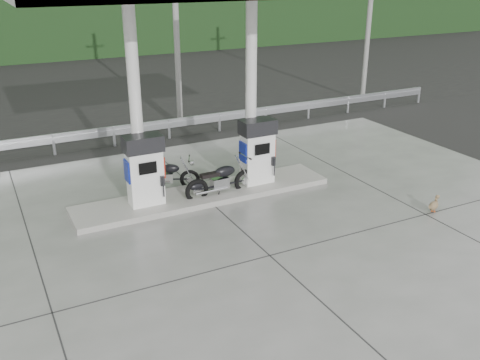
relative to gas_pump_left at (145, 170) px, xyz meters
name	(u,v)px	position (x,y,z in m)	size (l,w,h in m)	color
ground	(248,237)	(1.60, -2.50, -1.07)	(160.00, 160.00, 0.00)	black
forecourt_apron	(248,236)	(1.60, -2.50, -1.06)	(18.00, 14.00, 0.02)	slate
pump_island	(205,195)	(1.60, 0.00, -0.98)	(7.00, 1.40, 0.15)	#98958D
gas_pump_left	(145,170)	(0.00, 0.00, 0.00)	(0.95, 0.55, 1.80)	white
gas_pump_right	(257,151)	(3.20, 0.00, 0.00)	(0.95, 0.55, 1.80)	white
canopy_column_left	(135,104)	(0.00, 0.40, 1.60)	(0.30, 0.30, 5.00)	white
canopy_column_right	(251,91)	(3.20, 0.40, 1.60)	(0.30, 0.30, 5.00)	white
guardrail	(141,123)	(1.60, 5.50, -0.36)	(26.00, 0.16, 1.42)	#A5A8AD
road	(117,119)	(1.60, 9.00, -1.07)	(60.00, 7.00, 0.01)	black
utility_pole_b	(176,19)	(3.60, 7.00, 2.93)	(0.22, 0.22, 8.00)	gray
utility_pole_c	(370,10)	(12.60, 7.00, 2.93)	(0.22, 0.22, 8.00)	gray
tree_band	(41,10)	(1.60, 27.50, 1.93)	(80.00, 6.00, 6.00)	black
forested_hills	(7,20)	(1.60, 57.50, -1.07)	(100.00, 40.00, 140.00)	black
motorcycle_left	(167,176)	(0.91, 0.99, -0.65)	(1.67, 0.53, 0.79)	black
motorcycle_right	(221,181)	(2.02, -0.18, -0.58)	(1.96, 0.62, 0.93)	black
duck	(434,206)	(6.36, -3.48, -0.88)	(0.49, 0.14, 0.35)	brown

